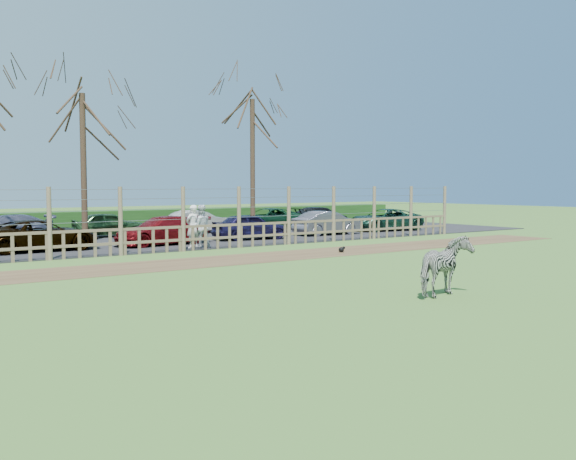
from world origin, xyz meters
TOP-DOWN VIEW (x-y plane):
  - ground at (0.00, 0.00)m, footprint 120.00×120.00m
  - dirt_strip at (0.00, 4.50)m, footprint 34.00×2.80m
  - asphalt at (0.00, 14.50)m, footprint 44.00×13.00m
  - hedge at (0.00, 21.50)m, footprint 46.00×2.00m
  - fence at (0.00, 8.00)m, footprint 30.16×0.16m
  - tree_mid at (-2.00, 13.50)m, footprint 4.80×4.80m
  - tree_right at (7.00, 14.00)m, footprint 4.80×4.80m
  - zebra at (0.36, -4.57)m, footprint 1.77×1.14m
  - visitor_a at (0.70, 8.60)m, footprint 0.72×0.57m
  - visitor_b at (1.07, 8.61)m, footprint 0.96×0.81m
  - crow at (4.68, 4.14)m, footprint 0.28×0.21m
  - car_2 at (-4.50, 11.07)m, footprint 4.38×2.14m
  - car_3 at (0.32, 10.70)m, footprint 4.30×2.15m
  - car_4 at (4.80, 10.79)m, footprint 3.67×1.86m
  - car_5 at (9.49, 10.90)m, footprint 3.66×1.31m
  - car_6 at (13.97, 11.34)m, footprint 4.53×2.49m
  - car_9 at (-4.72, 16.06)m, footprint 4.24×1.96m
  - car_10 at (0.04, 16.09)m, footprint 3.68×1.86m
  - car_11 at (4.68, 15.77)m, footprint 3.67×1.34m
  - car_12 at (9.19, 15.89)m, footprint 4.46×2.33m
  - car_13 at (13.12, 16.03)m, footprint 4.32×2.20m

SIDE VIEW (x-z plane):
  - ground at x=0.00m, z-range 0.00..0.00m
  - dirt_strip at x=0.00m, z-range 0.00..0.01m
  - asphalt at x=0.00m, z-range 0.00..0.04m
  - crow at x=4.68m, z-range 0.00..0.22m
  - hedge at x=0.00m, z-range 0.00..1.10m
  - car_2 at x=-4.50m, z-range 0.04..1.24m
  - car_3 at x=0.32m, z-range 0.04..1.24m
  - car_4 at x=4.80m, z-range 0.04..1.24m
  - car_5 at x=9.49m, z-range 0.04..1.24m
  - car_6 at x=13.97m, z-range 0.04..1.24m
  - car_9 at x=-4.72m, z-range 0.04..1.24m
  - car_10 at x=0.04m, z-range 0.04..1.24m
  - car_11 at x=4.68m, z-range 0.04..1.24m
  - car_12 at x=9.19m, z-range 0.04..1.24m
  - car_13 at x=13.12m, z-range 0.04..1.24m
  - zebra at x=0.36m, z-range 0.00..1.38m
  - fence at x=0.00m, z-range -0.45..2.05m
  - visitor_a at x=0.70m, z-range 0.04..1.76m
  - visitor_b at x=1.07m, z-range 0.04..1.76m
  - tree_mid at x=-2.00m, z-range 1.45..8.28m
  - tree_right at x=7.00m, z-range 1.57..8.92m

